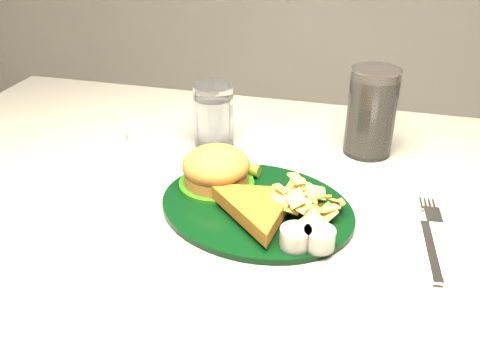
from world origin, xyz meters
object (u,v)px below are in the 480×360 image
object	(u,v)px
water_glass	(214,116)
fork_napkin	(431,246)
cola_glass	(371,112)
dinner_plate	(257,191)

from	to	relation	value
water_glass	fork_napkin	size ratio (longest dim) A/B	0.64
cola_glass	fork_napkin	size ratio (longest dim) A/B	0.88
water_glass	cola_glass	xyz separation A→B (m)	(0.26, 0.04, 0.02)
dinner_plate	cola_glass	distance (m)	0.27
dinner_plate	water_glass	size ratio (longest dim) A/B	2.62
water_glass	cola_glass	bearing A→B (deg)	7.91
water_glass	fork_napkin	distance (m)	0.42
cola_glass	water_glass	bearing A→B (deg)	-172.09
fork_napkin	water_glass	bearing A→B (deg)	142.48
dinner_plate	fork_napkin	bearing A→B (deg)	11.06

